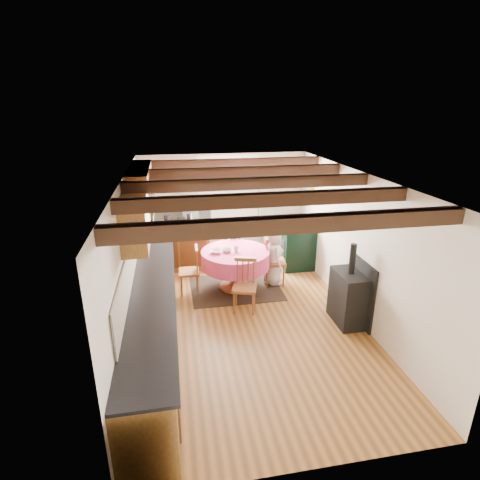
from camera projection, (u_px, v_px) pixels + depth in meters
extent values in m
cube|color=#A9662F|center=(249.00, 321.00, 6.27)|extent=(3.60, 5.50, 0.00)
cube|color=white|center=(250.00, 177.00, 5.46)|extent=(3.60, 5.50, 0.00)
cube|color=silver|center=(224.00, 208.00, 8.41)|extent=(3.60, 0.00, 2.40)
cube|color=silver|center=(313.00, 370.00, 3.32)|extent=(3.60, 0.00, 2.40)
cube|color=silver|center=(129.00, 263.00, 5.56)|extent=(0.00, 5.50, 2.40)
cube|color=silver|center=(358.00, 247.00, 6.17)|extent=(0.00, 5.50, 2.40)
cube|color=black|center=(293.00, 224.00, 3.64)|extent=(3.60, 0.16, 0.16)
cube|color=black|center=(267.00, 200.00, 4.56)|extent=(3.60, 0.16, 0.16)
cube|color=black|center=(250.00, 183.00, 5.49)|extent=(3.60, 0.16, 0.16)
cube|color=black|center=(238.00, 172.00, 6.41)|extent=(3.60, 0.16, 0.16)
cube|color=black|center=(229.00, 163.00, 7.34)|extent=(3.60, 0.16, 0.16)
cube|color=beige|center=(132.00, 255.00, 5.84)|extent=(0.02, 4.50, 0.55)
cube|color=beige|center=(179.00, 211.00, 8.22)|extent=(1.40, 0.02, 0.55)
cube|color=olive|center=(154.00, 306.00, 5.87)|extent=(0.60, 5.30, 0.88)
cube|color=olive|center=(179.00, 248.00, 8.21)|extent=(1.30, 0.60, 0.88)
cube|color=black|center=(153.00, 279.00, 5.72)|extent=(0.64, 5.30, 0.04)
cube|color=black|center=(177.00, 228.00, 8.04)|extent=(1.30, 0.64, 0.04)
cube|color=olive|center=(141.00, 194.00, 6.44)|extent=(0.34, 1.80, 0.90)
cube|color=olive|center=(135.00, 222.00, 5.07)|extent=(0.34, 0.90, 0.70)
cube|color=white|center=(229.00, 191.00, 8.27)|extent=(1.34, 0.03, 1.54)
cube|color=white|center=(228.00, 191.00, 8.28)|extent=(1.20, 0.01, 1.40)
cube|color=#A3A3A3|center=(191.00, 216.00, 8.22)|extent=(0.35, 0.10, 2.10)
cube|color=#A3A3A3|center=(267.00, 212.00, 8.51)|extent=(0.35, 0.10, 2.10)
cylinder|color=black|center=(229.00, 163.00, 7.99)|extent=(2.00, 0.03, 0.03)
cube|color=gold|center=(309.00, 187.00, 8.12)|extent=(0.04, 0.50, 0.60)
cylinder|color=silver|center=(271.00, 185.00, 8.39)|extent=(0.30, 0.02, 0.30)
cube|color=black|center=(235.00, 288.00, 7.40)|extent=(1.72, 1.34, 0.01)
imported|color=#475C63|center=(234.00, 246.00, 7.98)|extent=(0.47, 0.37, 1.15)
imported|color=silver|center=(273.00, 256.00, 7.41)|extent=(0.42, 0.60, 1.16)
imported|color=silver|center=(216.00, 252.00, 7.03)|extent=(0.27, 0.27, 0.05)
imported|color=silver|center=(227.00, 250.00, 7.09)|extent=(0.20, 0.20, 0.06)
imported|color=silver|center=(236.00, 249.00, 7.10)|extent=(0.15, 0.15, 0.10)
cylinder|color=#262628|center=(168.00, 221.00, 8.01)|extent=(0.16, 0.16, 0.27)
cylinder|color=#262628|center=(181.00, 222.00, 8.03)|extent=(0.18, 0.18, 0.20)
cylinder|color=#262628|center=(189.00, 220.00, 8.04)|extent=(0.10, 0.10, 0.29)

